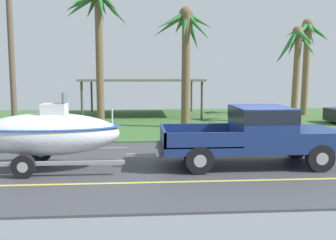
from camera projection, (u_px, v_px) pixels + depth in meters
ground at (214, 127)px, 20.28m from camera, size 36.00×22.00×0.11m
pickup_truck_towing at (260, 133)px, 11.69m from camera, size 5.58×2.07×1.82m
boat_on_trailer at (47, 134)px, 11.22m from camera, size 5.57×2.16×2.27m
carport_awning at (142, 80)px, 25.03m from camera, size 7.68×5.16×2.47m
palm_tree_near_left at (297, 51)px, 20.97m from camera, size 2.84×3.06×5.40m
palm_tree_near_right at (186, 41)px, 19.07m from camera, size 3.15×2.67×6.10m
palm_tree_mid at (307, 45)px, 24.79m from camera, size 2.94×3.11×6.34m
palm_tree_far_left at (97, 20)px, 18.77m from camera, size 3.37×3.20×7.07m
utility_pole at (11, 47)px, 15.65m from camera, size 0.24×1.80×7.47m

